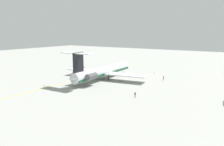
# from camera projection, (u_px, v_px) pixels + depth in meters

# --- Properties ---
(ground) EXTENTS (305.93, 305.93, 0.00)m
(ground) POSITION_uv_depth(u_px,v_px,m) (84.00, 74.00, 101.17)
(ground) COLOR #9E9E99
(main_jetliner) EXTENTS (41.11, 36.55, 11.98)m
(main_jetliner) POSITION_uv_depth(u_px,v_px,m) (102.00, 71.00, 90.37)
(main_jetliner) COLOR silver
(main_jetliner) RESTS_ON ground
(ground_crew_near_nose) EXTENTS (0.26, 0.41, 1.65)m
(ground_crew_near_nose) POSITION_uv_depth(u_px,v_px,m) (74.00, 69.00, 110.73)
(ground_crew_near_nose) COLOR black
(ground_crew_near_nose) RESTS_ON ground
(ground_crew_near_tail) EXTENTS (0.28, 0.44, 1.74)m
(ground_crew_near_tail) POSITION_uv_depth(u_px,v_px,m) (163.00, 78.00, 88.90)
(ground_crew_near_tail) COLOR black
(ground_crew_near_tail) RESTS_ON ground
(ground_crew_portside) EXTENTS (0.35, 0.33, 1.77)m
(ground_crew_portside) POSITION_uv_depth(u_px,v_px,m) (84.00, 68.00, 113.44)
(ground_crew_portside) COLOR black
(ground_crew_portside) RESTS_ON ground
(ground_crew_starboard) EXTENTS (0.27, 0.42, 1.67)m
(ground_crew_starboard) POSITION_uv_depth(u_px,v_px,m) (135.00, 94.00, 65.88)
(ground_crew_starboard) COLOR black
(ground_crew_starboard) RESTS_ON ground
(safety_cone_nose) EXTENTS (0.40, 0.40, 0.55)m
(safety_cone_nose) POSITION_uv_depth(u_px,v_px,m) (103.00, 68.00, 116.47)
(safety_cone_nose) COLOR #EA590F
(safety_cone_nose) RESTS_ON ground
(safety_cone_wingtip) EXTENTS (0.40, 0.40, 0.55)m
(safety_cone_wingtip) POSITION_uv_depth(u_px,v_px,m) (44.00, 85.00, 79.69)
(safety_cone_wingtip) COLOR #EA590F
(safety_cone_wingtip) RESTS_ON ground
(safety_cone_tail) EXTENTS (0.40, 0.40, 0.55)m
(safety_cone_tail) POSITION_uv_depth(u_px,v_px,m) (154.00, 72.00, 104.67)
(safety_cone_tail) COLOR #EA590F
(safety_cone_tail) RESTS_ON ground
(taxiway_centreline) EXTENTS (81.53, 0.53, 0.01)m
(taxiway_centreline) POSITION_uv_depth(u_px,v_px,m) (88.00, 77.00, 96.26)
(taxiway_centreline) COLOR gold
(taxiway_centreline) RESTS_ON ground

